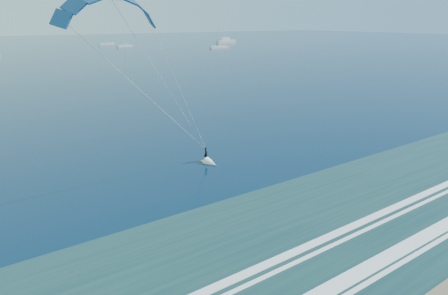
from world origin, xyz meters
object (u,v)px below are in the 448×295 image
kitesurfer_rig (166,87)px  sailboat_5 (125,46)px  sailboat_6 (218,47)px  motor_yacht (226,41)px  sailboat_4 (106,44)px

kitesurfer_rig → sailboat_5: (73.68, 194.76, -8.60)m
sailboat_5 → sailboat_6: sailboat_6 is taller
kitesurfer_rig → sailboat_6: size_ratio=1.30×
kitesurfer_rig → sailboat_6: (113.48, 156.85, -8.58)m
sailboat_5 → kitesurfer_rig: bearing=-110.7°
kitesurfer_rig → motor_yacht: size_ratio=1.31×
kitesurfer_rig → motor_yacht: 242.55m
sailboat_5 → motor_yacht: bearing=-0.5°
kitesurfer_rig → sailboat_4: (72.34, 221.45, -8.59)m
kitesurfer_rig → sailboat_4: size_ratio=1.43×
motor_yacht → kitesurfer_rig: bearing=-126.8°
sailboat_5 → sailboat_6: bearing=-43.6°
sailboat_6 → motor_yacht: bearing=49.6°
kitesurfer_rig → motor_yacht: (145.21, 194.12, -7.76)m
kitesurfer_rig → sailboat_6: 193.78m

